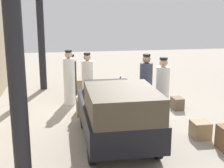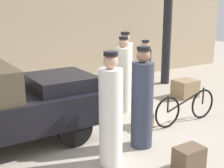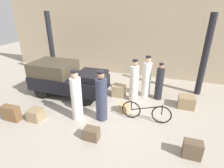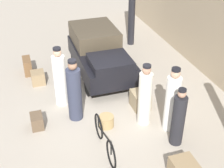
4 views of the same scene
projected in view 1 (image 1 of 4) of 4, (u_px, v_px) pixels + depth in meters
name	position (u px, v px, depth m)	size (l,w,h in m)	color
ground_plane	(119.00, 115.00, 9.71)	(30.00, 30.00, 0.00)	#A89E8E
canopy_pillar_left	(18.00, 101.00, 4.91)	(0.28, 0.28, 3.60)	black
canopy_pillar_right	(42.00, 45.00, 12.46)	(0.28, 0.28, 3.60)	black
truck	(117.00, 111.00, 7.45)	(3.37, 1.61, 1.52)	black
bicycle	(123.00, 90.00, 11.34)	(1.76, 0.04, 0.73)	black
wicker_basket	(119.00, 102.00, 10.47)	(0.42, 0.42, 0.33)	tan
porter_carrying_trunk	(69.00, 80.00, 10.62)	(0.39, 0.39, 1.88)	white
porter_lifting_near_truck	(146.00, 86.00, 9.81)	(0.40, 0.40, 1.86)	#33384C
conductor_in_dark_uniform	(72.00, 79.00, 11.21)	(0.33, 0.33, 1.64)	#232328
porter_with_bicycle	(162.00, 92.00, 9.05)	(0.38, 0.38, 1.88)	white
porter_standing_middle	(88.00, 83.00, 10.29)	(0.37, 0.37, 1.84)	silver
trunk_wicker_pale	(147.00, 82.00, 12.95)	(0.48, 0.30, 0.51)	brown
suitcase_small_leather	(81.00, 85.00, 12.51)	(0.63, 0.54, 0.49)	#937A56
trunk_large_brown	(177.00, 103.00, 10.23)	(0.46, 0.33, 0.39)	brown
suitcase_tan_flat	(200.00, 130.00, 7.94)	(0.46, 0.44, 0.43)	#937A56
trunk_umber_medium	(84.00, 106.00, 9.72)	(0.58, 0.49, 0.53)	#9E8966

